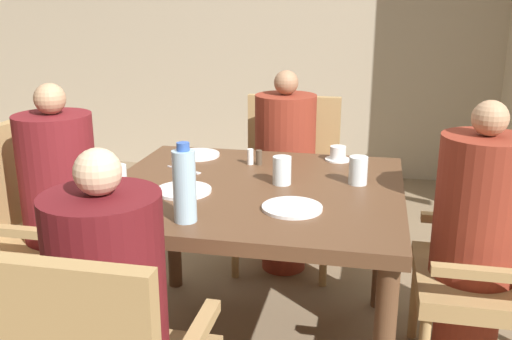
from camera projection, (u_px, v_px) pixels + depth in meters
name	position (u px, v px, depth m)	size (l,w,h in m)	color
wall_back	(323.00, 5.00, 4.56)	(8.00, 0.06, 2.80)	tan
dining_table	(253.00, 207.00, 2.27)	(1.16, 1.08, 0.74)	brown
chair_left_side	(33.00, 223.00, 2.51)	(0.54, 0.54, 0.92)	#A88451
diner_in_left_chair	(61.00, 209.00, 2.46)	(0.32, 0.32, 1.12)	maroon
chair_far_side	(289.00, 175.00, 3.20)	(0.54, 0.54, 0.92)	#A88451
diner_in_far_chair	(285.00, 171.00, 3.05)	(0.32, 0.32, 1.10)	maroon
diner_in_right_chair	(475.00, 244.00, 2.12)	(0.32, 0.32, 1.11)	maroon
diner_in_near_chair	(111.00, 331.00, 1.59)	(0.32, 0.32, 1.08)	#5B1419
plate_main_left	(197.00, 155.00, 2.67)	(0.21, 0.21, 0.01)	white
plate_main_right	(292.00, 208.00, 1.99)	(0.21, 0.21, 0.01)	white
plate_dessert_center	(184.00, 190.00, 2.17)	(0.21, 0.21, 0.01)	white
teacup_with_saucer	(338.00, 154.00, 2.59)	(0.11, 0.11, 0.07)	white
bowl_small	(138.00, 198.00, 2.04)	(0.10, 0.10, 0.04)	white
water_bottle	(184.00, 185.00, 1.85)	(0.08, 0.08, 0.27)	#A3C6DB
glass_tall_near	(358.00, 170.00, 2.25)	(0.07, 0.07, 0.11)	silver
glass_tall_mid	(117.00, 180.00, 2.14)	(0.07, 0.07, 0.11)	silver
glass_tall_far	(282.00, 170.00, 2.25)	(0.07, 0.07, 0.11)	silver
salt_shaker	(250.00, 157.00, 2.53)	(0.03, 0.03, 0.07)	white
pepper_shaker	(259.00, 158.00, 2.52)	(0.03, 0.03, 0.07)	#4C3D2D
fork_beside_plate	(187.00, 171.00, 2.44)	(0.17, 0.09, 0.00)	silver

